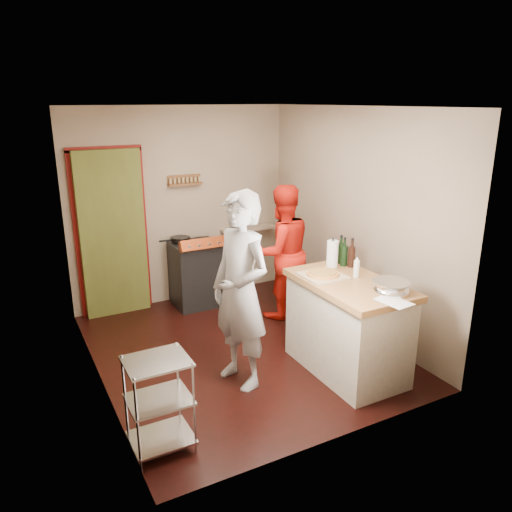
# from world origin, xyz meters

# --- Properties ---
(floor) EXTENTS (3.50, 3.50, 0.00)m
(floor) POSITION_xyz_m (0.00, 0.00, 0.00)
(floor) COLOR black
(floor) RESTS_ON ground
(back_wall) EXTENTS (3.00, 0.44, 2.60)m
(back_wall) POSITION_xyz_m (-0.64, 1.78, 1.13)
(back_wall) COLOR gray
(back_wall) RESTS_ON ground
(left_wall) EXTENTS (0.04, 3.50, 2.60)m
(left_wall) POSITION_xyz_m (-1.50, 0.00, 1.30)
(left_wall) COLOR gray
(left_wall) RESTS_ON ground
(right_wall) EXTENTS (0.04, 3.50, 2.60)m
(right_wall) POSITION_xyz_m (1.50, 0.00, 1.30)
(right_wall) COLOR gray
(right_wall) RESTS_ON ground
(ceiling) EXTENTS (3.00, 3.50, 0.02)m
(ceiling) POSITION_xyz_m (0.00, 0.00, 2.61)
(ceiling) COLOR white
(ceiling) RESTS_ON back_wall
(stove) EXTENTS (0.60, 0.63, 1.00)m
(stove) POSITION_xyz_m (0.05, 1.42, 0.45)
(stove) COLOR black
(stove) RESTS_ON ground
(wire_shelving) EXTENTS (0.48, 0.40, 0.80)m
(wire_shelving) POSITION_xyz_m (-1.28, -1.20, 0.44)
(wire_shelving) COLOR silver
(wire_shelving) RESTS_ON ground
(island) EXTENTS (0.76, 1.40, 1.28)m
(island) POSITION_xyz_m (0.77, -0.90, 0.51)
(island) COLOR beige
(island) RESTS_ON ground
(person_stripe) EXTENTS (0.61, 0.79, 1.90)m
(person_stripe) POSITION_xyz_m (-0.27, -0.60, 0.95)
(person_stripe) COLOR #A6A5AA
(person_stripe) RESTS_ON ground
(person_red) EXTENTS (0.85, 0.67, 1.69)m
(person_red) POSITION_xyz_m (0.88, 0.60, 0.85)
(person_red) COLOR red
(person_red) RESTS_ON ground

